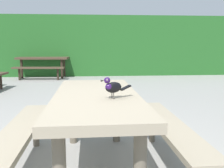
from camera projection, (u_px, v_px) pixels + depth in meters
The scene contains 4 objects.
hedge_wall at pixel (86, 46), 10.12m from camera, with size 28.00×1.86×2.25m, color #235B23.
picnic_table_foreground at pixel (97, 113), 2.31m from camera, with size 1.70×1.81×0.74m.
bird_grackle at pixel (112, 87), 2.06m from camera, with size 0.27×0.15×0.18m.
picnic_table_mid_right at pixel (43, 62), 8.98m from camera, with size 1.84×1.79×0.74m.
Camera 1 is at (0.20, -1.99, 1.19)m, focal length 40.10 mm.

